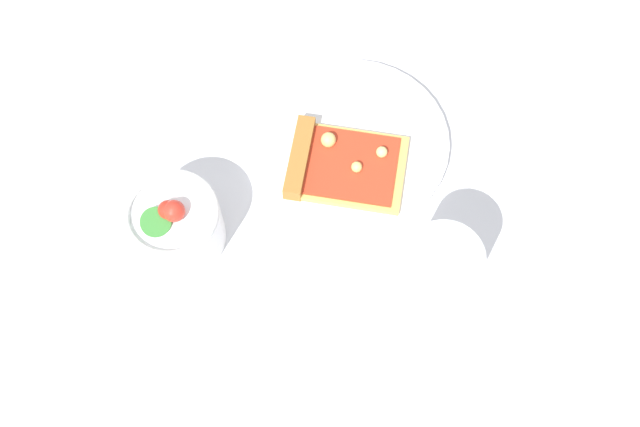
{
  "coord_description": "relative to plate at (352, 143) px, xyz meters",
  "views": [
    {
      "loc": [
        0.46,
        0.07,
        0.79
      ],
      "look_at": [
        0.13,
        -0.03,
        0.03
      ],
      "focal_mm": 43.45,
      "sensor_mm": 36.0,
      "label": 1
    }
  ],
  "objects": [
    {
      "name": "soda_glass",
      "position": [
        0.16,
        0.13,
        0.05
      ],
      "size": [
        0.07,
        0.07,
        0.12
      ],
      "color": "silver",
      "rests_on": "ground_plane"
    },
    {
      "name": "ground_plane",
      "position": [
        -0.02,
        0.02,
        -0.01
      ],
      "size": [
        2.4,
        2.4,
        0.0
      ],
      "primitive_type": "plane",
      "color": "silver",
      "rests_on": "ground"
    },
    {
      "name": "salad_bowl",
      "position": [
        0.17,
        -0.15,
        0.03
      ],
      "size": [
        0.1,
        0.1,
        0.08
      ],
      "color": "white",
      "rests_on": "ground_plane"
    },
    {
      "name": "plate",
      "position": [
        0.0,
        0.0,
        0.0
      ],
      "size": [
        0.23,
        0.23,
        0.01
      ],
      "primitive_type": "cylinder",
      "color": "white",
      "rests_on": "ground_plane"
    },
    {
      "name": "pizza_slice_main",
      "position": [
        0.04,
        -0.01,
        0.01
      ],
      "size": [
        0.11,
        0.14,
        0.02
      ],
      "color": "#E5B256",
      "rests_on": "plate"
    }
  ]
}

